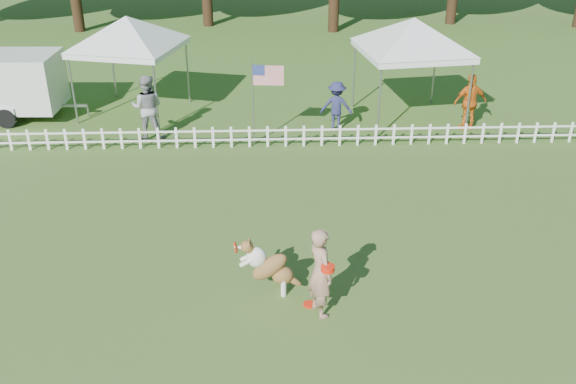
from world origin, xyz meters
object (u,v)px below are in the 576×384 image
at_px(canopy_tent_left, 131,67).
at_px(spectator_b, 337,106).
at_px(canopy_tent_right, 410,71).
at_px(spectator_a, 147,107).
at_px(handler, 320,272).
at_px(flag_pole, 253,105).
at_px(dog, 271,267).
at_px(spectator_c, 470,102).
at_px(frisbee_on_turf, 310,304).

xyz_separation_m(canopy_tent_left, spectator_b, (6.16, -1.72, -0.75)).
relative_size(canopy_tent_right, spectator_a, 1.63).
bearing_deg(handler, canopy_tent_left, 2.14).
distance_m(canopy_tent_left, flag_pole, 4.72).
bearing_deg(canopy_tent_left, dog, -52.81).
bearing_deg(dog, spectator_c, 55.53).
xyz_separation_m(handler, spectator_b, (1.21, 8.73, -0.11)).
xyz_separation_m(handler, dog, (-0.83, 0.62, -0.28)).
height_order(frisbee_on_turf, spectator_a, spectator_a).
distance_m(handler, spectator_c, 10.01).
distance_m(dog, frisbee_on_turf, 0.96).
distance_m(dog, spectator_c, 9.96).
xyz_separation_m(spectator_a, spectator_c, (9.26, 0.36, -0.09)).
relative_size(handler, canopy_tent_right, 0.55).
relative_size(dog, spectator_b, 0.76).
xyz_separation_m(dog, spectator_c, (5.93, 8.00, 0.28)).
relative_size(frisbee_on_turf, flag_pole, 0.10).
bearing_deg(frisbee_on_turf, spectator_b, 80.92).
bearing_deg(flag_pole, dog, -81.76).
bearing_deg(handler, spectator_c, -53.78).
bearing_deg(dog, flag_pole, 95.04).
height_order(canopy_tent_left, spectator_c, canopy_tent_left).
relative_size(canopy_tent_left, canopy_tent_right, 0.98).
bearing_deg(spectator_a, canopy_tent_left, -66.66).
bearing_deg(canopy_tent_right, dog, -123.52).
distance_m(handler, flag_pole, 7.71).
bearing_deg(dog, handler, -34.46).
relative_size(dog, spectator_c, 0.67).
relative_size(canopy_tent_right, flag_pole, 1.30).
bearing_deg(spectator_a, canopy_tent_right, -166.52).
xyz_separation_m(canopy_tent_right, spectator_c, (1.63, -0.92, -0.67)).
xyz_separation_m(frisbee_on_turf, spectator_b, (1.36, 8.52, 0.71)).
height_order(handler, frisbee_on_turf, handler).
distance_m(handler, dog, 1.07).
bearing_deg(spectator_a, dog, 117.54).
relative_size(frisbee_on_turf, canopy_tent_left, 0.08).
xyz_separation_m(frisbee_on_turf, spectator_a, (-4.02, 8.04, 0.91)).
relative_size(spectator_a, spectator_c, 1.11).
bearing_deg(spectator_b, spectator_c, -172.57).
bearing_deg(spectator_b, spectator_a, 14.37).
xyz_separation_m(dog, canopy_tent_right, (4.30, 8.92, 0.95)).
bearing_deg(spectator_b, canopy_tent_left, -6.40).
relative_size(handler, canopy_tent_left, 0.57).
bearing_deg(spectator_c, spectator_b, -8.11).
bearing_deg(spectator_b, handler, 91.32).
relative_size(dog, flag_pole, 0.47).
distance_m(handler, spectator_a, 9.24).
bearing_deg(spectator_a, spectator_c, -173.82).
relative_size(frisbee_on_turf, spectator_b, 0.16).
distance_m(handler, canopy_tent_right, 10.17).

